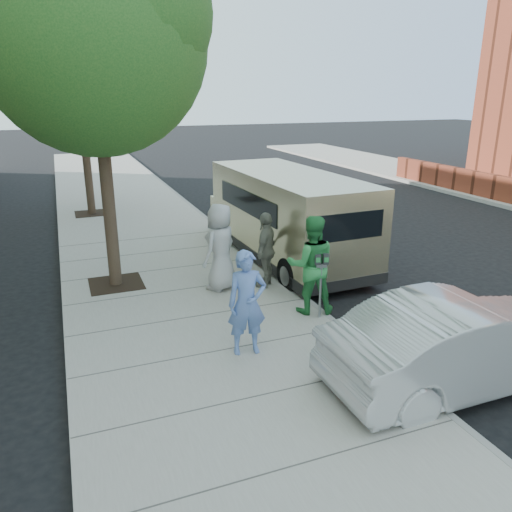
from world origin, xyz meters
name	(u,v)px	position (x,y,z in m)	size (l,w,h in m)	color
ground	(244,315)	(0.00, 0.00, 0.00)	(120.00, 120.00, 0.00)	black
sidewalk	(197,319)	(-1.00, 0.00, 0.07)	(5.00, 60.00, 0.15)	gray
curb_face	(306,302)	(1.44, 0.00, 0.07)	(0.12, 60.00, 0.16)	gray
tree_near	(95,32)	(-2.25, 2.40, 5.55)	(4.62, 4.60, 7.53)	black
tree_far	(79,77)	(-2.25, 10.00, 4.88)	(3.92, 3.80, 6.49)	black
parking_meter	(321,272)	(1.25, -0.93, 1.10)	(0.29, 0.17, 1.32)	gray
van	(286,215)	(2.30, 3.00, 1.27)	(2.38, 6.53, 2.40)	beige
sedan	(463,343)	(2.25, -3.65, 0.74)	(1.56, 4.47, 1.47)	#B0B3B7
person_officer	(247,303)	(-0.57, -1.70, 1.06)	(0.66, 0.43, 1.81)	#5C7EC5
person_green_shirt	(311,265)	(1.20, -0.60, 1.15)	(0.97, 0.76, 2.00)	#2D8A43
person_gray_shirt	(220,247)	(-0.10, 1.24, 1.13)	(0.96, 0.62, 1.96)	#ACABAE
person_striped_polo	(266,250)	(0.92, 1.04, 1.01)	(1.01, 0.42, 1.73)	slate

